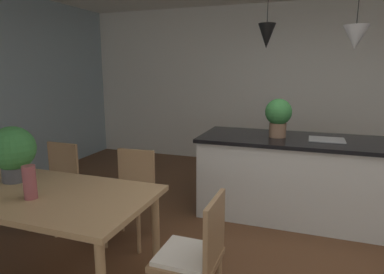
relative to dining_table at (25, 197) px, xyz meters
name	(u,v)px	position (x,y,z in m)	size (l,w,h in m)	color
wall_back_kitchen	(315,87)	(2.07, 4.02, 0.67)	(10.00, 0.12, 2.70)	white
dining_table	(25,197)	(0.00, 0.00, 0.00)	(2.00, 0.89, 0.74)	tan
chair_kitchen_end	(195,255)	(1.37, 0.00, -0.20)	(0.40, 0.40, 0.87)	#A87F56
chair_far_left	(56,182)	(-0.45, 0.82, -0.20)	(0.41, 0.41, 0.87)	#A87F56
chair_far_right	(131,193)	(0.45, 0.82, -0.20)	(0.43, 0.43, 0.87)	#A87F56
kitchen_island	(300,177)	(1.95, 1.89, -0.22)	(2.20, 0.88, 0.91)	silver
pendant_over_island_main	(267,36)	(1.52, 1.89, 1.30)	(0.19, 0.19, 0.85)	black
pendant_over_island_aux	(355,37)	(2.38, 1.89, 1.26)	(0.24, 0.24, 0.88)	black
potted_plant_on_island	(278,115)	(1.69, 1.89, 0.46)	(0.29, 0.29, 0.42)	#8C664C
potted_plant_on_table	(13,151)	(-0.21, 0.13, 0.32)	(0.36, 0.36, 0.45)	#4C4C51
vase_on_dining_table	(30,182)	(0.20, -0.13, 0.19)	(0.09, 0.09, 0.24)	#994C51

